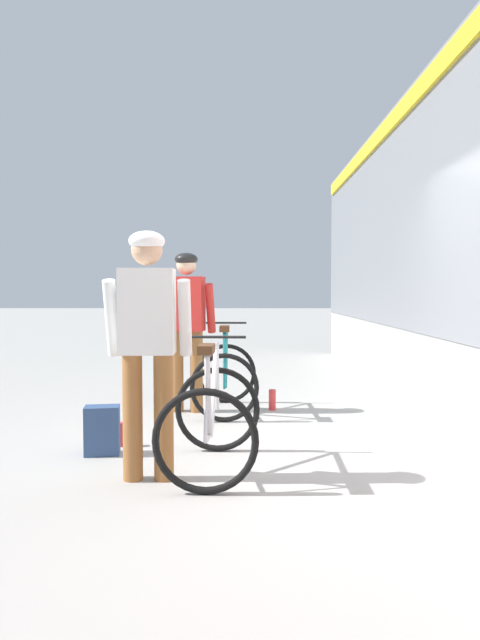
# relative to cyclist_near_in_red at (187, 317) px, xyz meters

# --- Properties ---
(ground_plane) EXTENTS (80.00, 80.00, 0.00)m
(ground_plane) POSITION_rel_cyclist_near_in_red_xyz_m (1.09, -1.84, -1.05)
(ground_plane) COLOR #A09E99
(cyclist_near_in_red) EXTENTS (0.64, 0.36, 1.76)m
(cyclist_near_in_red) POSITION_rel_cyclist_near_in_red_xyz_m (0.00, 0.00, 0.00)
(cyclist_near_in_red) COLOR #935B2D
(cyclist_near_in_red) RESTS_ON ground
(cyclist_far_in_white) EXTENTS (0.61, 0.32, 1.76)m
(cyclist_far_in_white) POSITION_rel_cyclist_near_in_red_xyz_m (-0.04, -2.31, 0.00)
(cyclist_far_in_white) COLOR #935B2D
(cyclist_far_in_white) RESTS_ON ground
(bicycle_near_teal) EXTENTS (0.72, 1.08, 0.99)m
(bicycle_near_teal) POSITION_rel_cyclist_near_in_red_xyz_m (0.43, -0.02, -0.65)
(bicycle_near_teal) COLOR black
(bicycle_near_teal) RESTS_ON ground
(bicycle_far_silver) EXTENTS (0.74, 1.09, 0.99)m
(bicycle_far_silver) POSITION_rel_cyclist_near_in_red_xyz_m (0.40, -2.11, -0.65)
(bicycle_far_silver) COLOR black
(bicycle_far_silver) RESTS_ON ground
(backpack_on_platform) EXTENTS (0.30, 0.22, 0.40)m
(backpack_on_platform) POSITION_rel_cyclist_near_in_red_xyz_m (-0.53, -1.69, -0.85)
(backpack_on_platform) COLOR navy
(backpack_on_platform) RESTS_ON ground
(water_bottle_near_the_bikes) EXTENTS (0.08, 0.08, 0.23)m
(water_bottle_near_the_bikes) POSITION_rel_cyclist_near_in_red_xyz_m (0.95, 0.08, -0.94)
(water_bottle_near_the_bikes) COLOR red
(water_bottle_near_the_bikes) RESTS_ON ground
(water_bottle_by_the_backpack) EXTENTS (0.08, 0.08, 0.21)m
(water_bottle_by_the_backpack) POSITION_rel_cyclist_near_in_red_xyz_m (-0.44, -1.44, -0.95)
(water_bottle_by_the_backpack) COLOR red
(water_bottle_by_the_backpack) RESTS_ON ground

